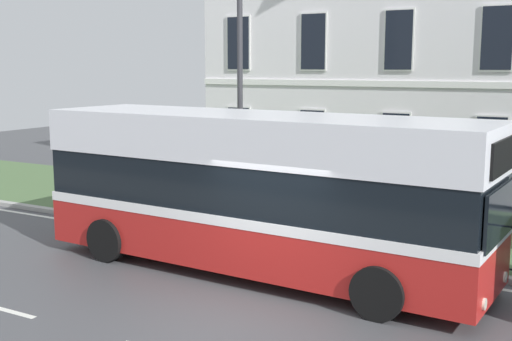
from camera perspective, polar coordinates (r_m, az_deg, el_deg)
ground_plane at (r=12.43m, az=1.24°, el=-10.97°), size 60.00×56.00×0.18m
georgian_townhouse at (r=25.81m, az=19.24°, el=12.82°), size 17.81×10.64×11.96m
iron_verge_railing at (r=14.79m, az=9.77°, el=-5.22°), size 15.16×0.04×0.97m
single_decker_bus at (r=13.41m, az=0.17°, el=-1.72°), size 9.74×3.03×3.30m
street_lamp_post at (r=16.39m, az=-1.42°, el=8.03°), size 0.36×0.24×6.65m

